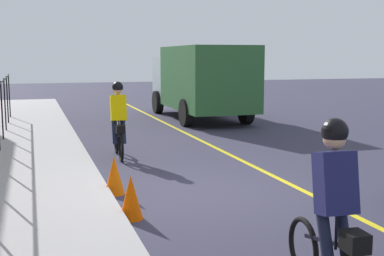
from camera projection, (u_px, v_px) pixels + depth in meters
ground_plane at (212, 192)px, 9.11m from camera, size 80.00×80.00×0.00m
lane_line_centre at (292, 185)px, 9.59m from camera, size 36.00×0.12×0.01m
sidewalk at (11, 205)px, 8.08m from camera, size 40.00×3.20×0.15m
cyclist_lead at (118, 120)px, 12.05m from camera, size 1.71×0.38×1.83m
cyclist_follow at (333, 212)px, 4.95m from camera, size 1.71×0.38×1.83m
box_truck_background at (201, 79)px, 19.57m from camera, size 6.73×2.60×2.78m
traffic_cone_near at (114, 175)px, 8.93m from camera, size 0.36×0.36×0.68m
traffic_cone_far at (131, 197)px, 7.56m from camera, size 0.36×0.36×0.67m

